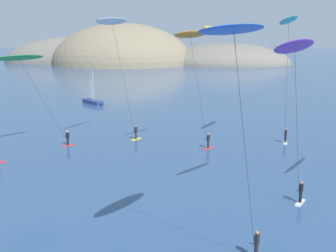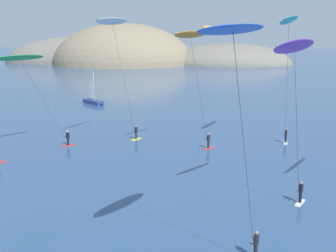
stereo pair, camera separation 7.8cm
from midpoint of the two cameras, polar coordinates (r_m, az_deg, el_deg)
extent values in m
ellipsoid|color=slate|center=(163.25, 7.95, 8.30)|extent=(49.13, 32.38, 15.89)
ellipsoid|color=slate|center=(172.99, -10.89, 8.44)|extent=(66.78, 29.16, 21.05)
ellipsoid|color=#84755B|center=(163.90, -6.08, 8.37)|extent=(53.85, 45.08, 30.74)
cube|color=navy|center=(74.33, -10.05, 3.23)|extent=(4.43, 4.34, 0.70)
cone|color=navy|center=(72.31, -9.06, 3.00)|extent=(2.02, 1.98, 0.67)
cylinder|color=#B2B2B7|center=(73.67, -10.01, 5.39)|extent=(0.12, 0.12, 5.00)
pyramid|color=white|center=(74.45, -10.37, 5.32)|extent=(1.35, 1.31, 4.25)
cylinder|color=#A5A5AD|center=(74.75, -10.31, 3.74)|extent=(1.35, 1.31, 0.08)
cylinder|color=black|center=(24.85, 11.87, -16.28)|extent=(0.22, 0.22, 0.80)
cube|color=black|center=(24.52, 11.95, -14.85)|extent=(0.34, 0.39, 0.60)
sphere|color=#9E7051|center=(24.33, 12.00, -13.97)|extent=(0.22, 0.22, 0.22)
cylinder|color=black|center=(24.29, 11.60, -15.43)|extent=(0.50, 0.31, 0.04)
ellipsoid|color=blue|center=(18.43, 8.93, 12.78)|extent=(4.11, 5.44, 0.64)
cylinder|color=gold|center=(18.43, 8.93, 12.94)|extent=(2.68, 4.45, 0.16)
cylinder|color=#333338|center=(20.74, 10.43, -3.43)|extent=(1.70, 2.91, 11.33)
cube|color=silver|center=(49.54, 15.65, -2.19)|extent=(0.61, 1.54, 0.08)
cylinder|color=black|center=(49.44, 15.68, -1.70)|extent=(0.22, 0.22, 0.80)
cube|color=black|center=(49.27, 15.73, -0.91)|extent=(0.31, 0.39, 0.60)
sphere|color=#9E7051|center=(49.18, 15.76, -0.44)|extent=(0.22, 0.22, 0.22)
cylinder|color=black|center=(48.96, 15.64, -1.13)|extent=(0.53, 0.24, 0.04)
ellipsoid|color=#23B2C6|center=(45.82, 16.11, 13.59)|extent=(3.45, 5.58, 1.03)
cylinder|color=#DB4C38|center=(45.82, 16.12, 13.66)|extent=(2.05, 4.81, 0.16)
cylinder|color=#333338|center=(47.00, 15.86, 5.92)|extent=(0.72, 1.75, 12.31)
cube|color=yellow|center=(49.38, -4.29, -1.79)|extent=(1.15, 1.48, 0.08)
cylinder|color=black|center=(49.27, -4.29, -1.30)|extent=(0.22, 0.22, 0.80)
cube|color=black|center=(49.10, -4.31, -0.51)|extent=(0.31, 0.39, 0.60)
sphere|color=#9E7051|center=(49.01, -4.32, -0.03)|extent=(0.22, 0.22, 0.22)
cylinder|color=black|center=(48.84, -4.52, -0.73)|extent=(0.52, 0.25, 0.04)
ellipsoid|color=white|center=(44.30, -7.52, 13.90)|extent=(2.98, 5.24, 0.85)
cylinder|color=black|center=(44.30, -7.52, 13.96)|extent=(2.04, 4.65, 0.16)
cylinder|color=#333338|center=(46.18, -5.92, 6.17)|extent=(1.50, 3.58, 12.23)
cube|color=red|center=(45.71, 5.53, -3.01)|extent=(1.23, 1.44, 0.08)
cylinder|color=black|center=(45.59, 5.54, -2.48)|extent=(0.22, 0.22, 0.80)
cube|color=black|center=(45.42, 5.56, -1.63)|extent=(0.36, 0.39, 0.60)
sphere|color=#9E7051|center=(45.31, 5.57, -1.11)|extent=(0.22, 0.22, 0.22)
cylinder|color=black|center=(45.17, 5.29, -1.86)|extent=(0.47, 0.36, 0.04)
ellipsoid|color=orange|center=(41.34, 3.11, 12.28)|extent=(3.54, 4.30, 0.84)
cylinder|color=#0F7FE5|center=(41.34, 3.11, 12.35)|extent=(2.73, 3.62, 0.16)
cylinder|color=#333338|center=(42.92, 4.26, 4.83)|extent=(1.81, 2.43, 10.93)
cube|color=silver|center=(33.02, 17.49, -9.90)|extent=(1.05, 1.52, 0.08)
cylinder|color=black|center=(32.86, 17.55, -9.19)|extent=(0.22, 0.22, 0.80)
cube|color=black|center=(32.61, 17.63, -8.04)|extent=(0.37, 0.39, 0.60)
sphere|color=#9E7051|center=(32.47, 17.68, -7.35)|extent=(0.22, 0.22, 0.22)
cylinder|color=black|center=(32.35, 17.34, -8.42)|extent=(0.46, 0.37, 0.04)
ellipsoid|color=purple|center=(28.38, 16.86, 10.28)|extent=(4.06, 4.69, 1.11)
cylinder|color=#7ACC42|center=(28.38, 16.86, 10.38)|extent=(2.96, 3.76, 0.16)
cylinder|color=#333338|center=(29.97, 17.11, 0.22)|extent=(1.33, 1.71, 10.31)
cube|color=red|center=(47.93, -13.31, -2.56)|extent=(1.39, 1.29, 0.08)
cylinder|color=black|center=(47.82, -13.34, -2.05)|extent=(0.22, 0.22, 0.80)
cube|color=black|center=(47.64, -13.38, -1.24)|extent=(0.37, 0.39, 0.60)
sphere|color=beige|center=(47.55, -13.41, -0.75)|extent=(0.22, 0.22, 0.22)
cylinder|color=black|center=(47.50, -13.74, -1.45)|extent=(0.44, 0.39, 0.04)
ellipsoid|color=green|center=(44.07, -19.47, 8.70)|extent=(4.27, 4.72, 0.76)
cylinder|color=#D660B7|center=(44.07, -19.47, 8.77)|extent=(3.33, 3.87, 0.16)
cylinder|color=#333338|center=(45.56, -16.47, 3.38)|extent=(2.98, 3.49, 8.70)
camera|label=1|loc=(0.04, -89.94, 0.01)|focal=45.00mm
camera|label=2|loc=(0.04, 90.06, -0.01)|focal=45.00mm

